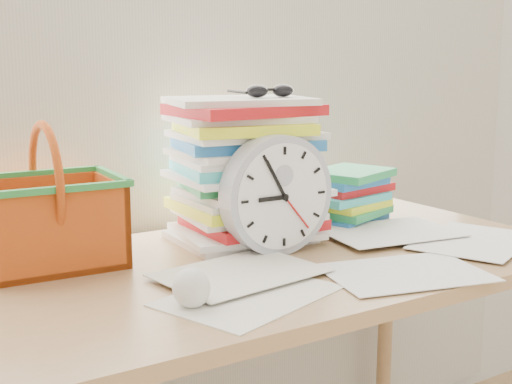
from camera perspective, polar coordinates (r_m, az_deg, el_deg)
desk at (r=1.51m, az=0.20°, el=-8.20°), size 1.40×0.70×0.75m
paper_stack at (r=1.63m, az=-0.84°, el=1.83°), size 0.36×0.31×0.33m
clock at (r=1.51m, az=1.65°, el=-0.21°), size 0.26×0.05×0.26m
sunglasses at (r=1.60m, az=1.13°, el=8.09°), size 0.14×0.12×0.03m
book_stack at (r=1.82m, az=7.26°, el=-0.32°), size 0.27×0.24×0.14m
basket at (r=1.48m, az=-16.41°, el=-0.32°), size 0.30×0.24×0.29m
crumpled_ball at (r=1.21m, az=-5.23°, el=-7.62°), size 0.07×0.07×0.07m
scattered_papers at (r=1.49m, az=0.20°, el=-5.25°), size 1.26×0.42×0.02m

